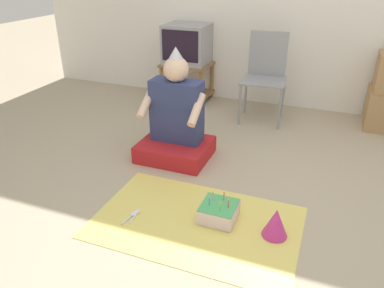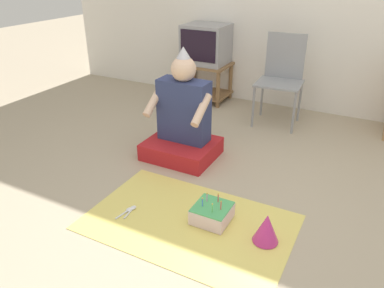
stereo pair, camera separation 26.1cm
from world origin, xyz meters
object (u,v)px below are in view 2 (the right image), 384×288
object	(u,v)px
tv	(206,44)
party_hat_blue	(266,228)
person_seated	(183,123)
birthday_cake	(212,213)
folding_chair	(282,74)

from	to	relation	value
tv	party_hat_blue	distance (m)	2.61
person_seated	birthday_cake	bearing A→B (deg)	-49.62
folding_chair	person_seated	bearing A→B (deg)	-114.06
birthday_cake	tv	bearing A→B (deg)	116.89
person_seated	birthday_cake	xyz separation A→B (m)	(0.60, -0.71, -0.24)
birthday_cake	party_hat_blue	size ratio (longest dim) A/B	1.22
folding_chair	person_seated	xyz separation A→B (m)	(-0.50, -1.12, -0.21)
person_seated	birthday_cake	size ratio (longest dim) A/B	4.08
folding_chair	birthday_cake	size ratio (longest dim) A/B	3.89
tv	person_seated	bearing A→B (deg)	-71.70
tv	person_seated	world-z (taller)	person_seated
party_hat_blue	person_seated	bearing A→B (deg)	142.57
tv	folding_chair	world-z (taller)	folding_chair
tv	party_hat_blue	world-z (taller)	tv
tv	birthday_cake	bearing A→B (deg)	-63.11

